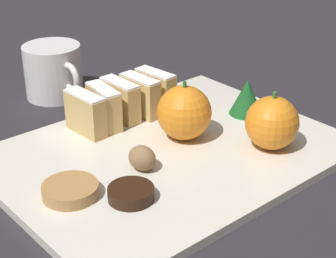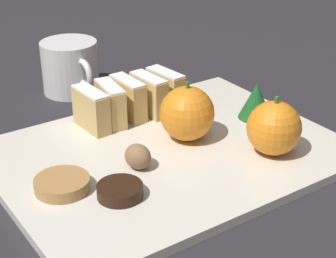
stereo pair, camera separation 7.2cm
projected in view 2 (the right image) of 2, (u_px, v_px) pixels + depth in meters
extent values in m
plane|color=#28262B|center=(168.00, 157.00, 0.74)|extent=(6.00, 6.00, 0.00)
cube|color=silver|center=(168.00, 153.00, 0.74)|extent=(0.33, 0.44, 0.01)
cube|color=tan|center=(91.00, 111.00, 0.78)|extent=(0.07, 0.03, 0.06)
cube|color=white|center=(90.00, 91.00, 0.76)|extent=(0.07, 0.03, 0.00)
cube|color=tan|center=(111.00, 105.00, 0.79)|extent=(0.07, 0.03, 0.06)
cube|color=white|center=(110.00, 86.00, 0.78)|extent=(0.07, 0.03, 0.00)
cube|color=tan|center=(128.00, 99.00, 0.81)|extent=(0.07, 0.02, 0.06)
cube|color=white|center=(128.00, 80.00, 0.80)|extent=(0.07, 0.02, 0.00)
cube|color=tan|center=(149.00, 96.00, 0.82)|extent=(0.07, 0.03, 0.06)
cube|color=white|center=(148.00, 77.00, 0.81)|extent=(0.07, 0.03, 0.00)
cube|color=tan|center=(165.00, 91.00, 0.84)|extent=(0.07, 0.03, 0.06)
cube|color=white|center=(165.00, 72.00, 0.83)|extent=(0.07, 0.03, 0.00)
sphere|color=orange|center=(187.00, 113.00, 0.75)|extent=(0.07, 0.07, 0.07)
cylinder|color=#38702D|center=(188.00, 86.00, 0.73)|extent=(0.01, 0.01, 0.01)
sphere|color=orange|center=(274.00, 128.00, 0.71)|extent=(0.07, 0.07, 0.07)
cylinder|color=#38702D|center=(277.00, 101.00, 0.69)|extent=(0.01, 0.01, 0.01)
ellipsoid|color=#8E6B47|center=(138.00, 156.00, 0.69)|extent=(0.04, 0.03, 0.03)
cylinder|color=black|center=(120.00, 191.00, 0.63)|extent=(0.05, 0.05, 0.01)
cylinder|color=#B27F47|center=(62.00, 184.00, 0.64)|extent=(0.06, 0.06, 0.01)
cone|color=#195623|center=(256.00, 101.00, 0.81)|extent=(0.05, 0.05, 0.05)
cylinder|color=white|center=(70.00, 67.00, 0.92)|extent=(0.09, 0.09, 0.09)
torus|color=white|center=(84.00, 74.00, 0.88)|extent=(0.05, 0.01, 0.05)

